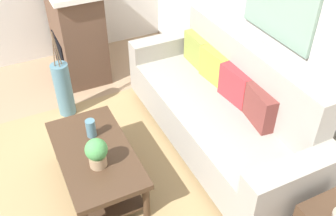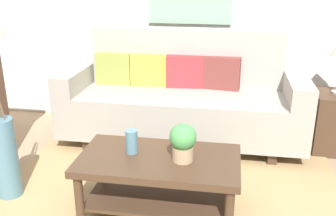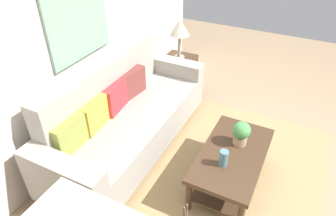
# 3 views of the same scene
# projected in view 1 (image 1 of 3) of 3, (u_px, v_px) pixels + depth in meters

# --- Properties ---
(ground_plane) EXTENTS (9.08, 9.08, 0.00)m
(ground_plane) POSITION_uv_depth(u_px,v_px,m) (60.00, 203.00, 3.31)
(ground_plane) COLOR #9E7F60
(wall_back) EXTENTS (5.08, 0.10, 2.70)m
(wall_back) POSITION_uv_depth(u_px,v_px,m) (288.00, 10.00, 3.22)
(wall_back) COLOR silver
(wall_back) RESTS_ON ground_plane
(area_rug) EXTENTS (2.64, 2.12, 0.01)m
(area_rug) POSITION_uv_depth(u_px,v_px,m) (114.00, 183.00, 3.47)
(area_rug) COLOR #A38456
(area_rug) RESTS_ON ground_plane
(couch) EXTENTS (2.32, 0.84, 1.08)m
(couch) POSITION_uv_depth(u_px,v_px,m) (222.00, 110.00, 3.63)
(couch) COLOR gray
(couch) RESTS_ON ground_plane
(throw_pillow_olive) EXTENTS (0.36, 0.12, 0.32)m
(throw_pillow_olive) POSITION_uv_depth(u_px,v_px,m) (197.00, 50.00, 4.04)
(throw_pillow_olive) COLOR olive
(throw_pillow_olive) RESTS_ON couch
(throw_pillow_mustard) EXTENTS (0.37, 0.16, 0.32)m
(throw_pillow_mustard) POSITION_uv_depth(u_px,v_px,m) (215.00, 66.00, 3.78)
(throw_pillow_mustard) COLOR gold
(throw_pillow_mustard) RESTS_ON couch
(throw_pillow_crimson) EXTENTS (0.37, 0.16, 0.32)m
(throw_pillow_crimson) POSITION_uv_depth(u_px,v_px,m) (236.00, 85.00, 3.52)
(throw_pillow_crimson) COLOR red
(throw_pillow_crimson) RESTS_ON couch
(throw_pillow_maroon) EXTENTS (0.37, 0.17, 0.32)m
(throw_pillow_maroon) POSITION_uv_depth(u_px,v_px,m) (260.00, 107.00, 3.26)
(throw_pillow_maroon) COLOR brown
(throw_pillow_maroon) RESTS_ON couch
(coffee_table) EXTENTS (1.10, 0.60, 0.43)m
(coffee_table) POSITION_uv_depth(u_px,v_px,m) (96.00, 161.00, 3.27)
(coffee_table) COLOR #422D1E
(coffee_table) RESTS_ON ground_plane
(tabletop_vase) EXTENTS (0.08, 0.08, 0.17)m
(tabletop_vase) POSITION_uv_depth(u_px,v_px,m) (91.00, 128.00, 3.30)
(tabletop_vase) COLOR slate
(tabletop_vase) RESTS_ON coffee_table
(potted_plant_tabletop) EXTENTS (0.18, 0.18, 0.26)m
(potted_plant_tabletop) POSITION_uv_depth(u_px,v_px,m) (97.00, 152.00, 2.99)
(potted_plant_tabletop) COLOR tan
(potted_plant_tabletop) RESTS_ON coffee_table
(fireplace) EXTENTS (1.02, 0.58, 1.16)m
(fireplace) POSITION_uv_depth(u_px,v_px,m) (76.00, 29.00, 4.62)
(fireplace) COLOR brown
(fireplace) RESTS_ON ground_plane
(floor_vase) EXTENTS (0.18, 0.18, 0.63)m
(floor_vase) POSITION_uv_depth(u_px,v_px,m) (64.00, 90.00, 4.09)
(floor_vase) COLOR slate
(floor_vase) RESTS_ON ground_plane
(floor_vase_branch_a) EXTENTS (0.05, 0.02, 0.36)m
(floor_vase_branch_a) POSITION_uv_depth(u_px,v_px,m) (56.00, 50.00, 3.78)
(floor_vase_branch_a) COLOR brown
(floor_vase_branch_a) RESTS_ON floor_vase
(floor_vase_branch_b) EXTENTS (0.04, 0.04, 0.36)m
(floor_vase_branch_b) POSITION_uv_depth(u_px,v_px,m) (57.00, 48.00, 3.80)
(floor_vase_branch_b) COLOR brown
(floor_vase_branch_b) RESTS_ON floor_vase
(floor_vase_branch_c) EXTENTS (0.05, 0.05, 0.36)m
(floor_vase_branch_c) POSITION_uv_depth(u_px,v_px,m) (53.00, 49.00, 3.79)
(floor_vase_branch_c) COLOR brown
(floor_vase_branch_c) RESTS_ON floor_vase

